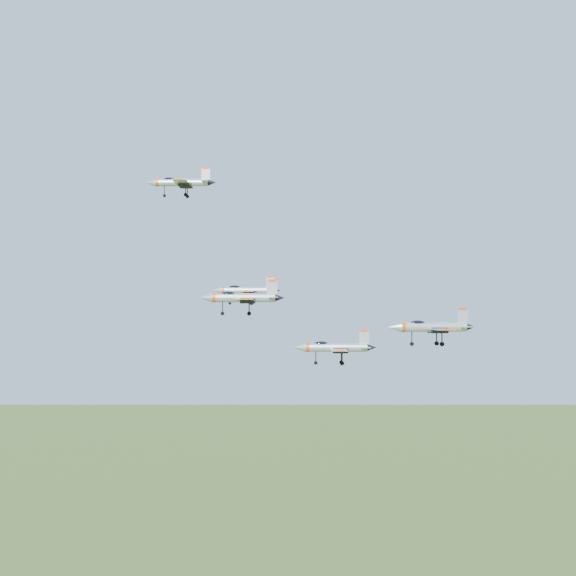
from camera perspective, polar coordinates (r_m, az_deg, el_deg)
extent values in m
cylinder|color=#ADB1BA|center=(136.51, -7.55, 7.44)|extent=(8.79, 3.69, 1.27)
cone|color=#ADB1BA|center=(137.38, -9.75, 7.40)|extent=(2.04, 1.71, 1.27)
cone|color=black|center=(135.86, -5.42, 7.48)|extent=(1.61, 1.42, 1.08)
ellipsoid|color=black|center=(136.91, -8.45, 7.62)|extent=(2.32, 1.48, 0.81)
cube|color=#ADB1BA|center=(133.77, -7.65, 7.52)|extent=(3.36, 4.75, 0.14)
cube|color=#ADB1BA|center=(139.11, -7.31, 7.17)|extent=(3.36, 4.75, 0.14)
cube|color=#ADB1BA|center=(136.19, -5.87, 8.02)|extent=(1.44, 0.52, 2.05)
cube|color=#D24A0E|center=(136.37, -5.87, 8.47)|extent=(1.07, 0.43, 0.34)
cylinder|color=#ADB1BA|center=(129.40, -2.93, -0.18)|extent=(8.26, 3.50, 1.19)
cone|color=#ADB1BA|center=(129.85, -5.12, -0.18)|extent=(1.92, 1.62, 1.19)
cone|color=black|center=(129.14, -0.82, -0.18)|extent=(1.52, 1.34, 1.01)
ellipsoid|color=black|center=(129.57, -3.83, 0.02)|extent=(2.18, 1.40, 0.76)
cube|color=#ADB1BA|center=(126.82, -2.94, -0.26)|extent=(3.18, 4.48, 0.13)
cube|color=#ADB1BA|center=(131.94, -2.78, -0.30)|extent=(3.18, 4.48, 0.13)
cube|color=#ADB1BA|center=(129.21, -1.27, 0.37)|extent=(1.35, 0.50, 1.93)
cube|color=#D24A0E|center=(129.25, -1.27, 0.82)|extent=(1.00, 0.41, 0.32)
cylinder|color=#ADB1BA|center=(108.64, -3.18, -0.70)|extent=(8.59, 3.10, 1.23)
cone|color=#ADB1BA|center=(108.82, -5.88, -0.69)|extent=(1.94, 1.58, 1.23)
cone|color=black|center=(108.69, -0.58, -0.70)|extent=(1.53, 1.32, 1.05)
ellipsoid|color=black|center=(108.69, -4.28, -0.45)|extent=(2.23, 1.33, 0.78)
cube|color=#ADB1BA|center=(105.98, -3.10, -0.81)|extent=(3.06, 4.55, 0.13)
cube|color=#ADB1BA|center=(111.29, -3.07, -0.83)|extent=(3.06, 4.55, 0.13)
cube|color=#ADB1BA|center=(108.69, -1.13, -0.02)|extent=(1.41, 0.43, 1.99)
cube|color=#D24A0E|center=(108.72, -1.13, 0.53)|extent=(1.05, 0.36, 0.33)
cylinder|color=#ADB1BA|center=(134.65, 3.45, -4.24)|extent=(10.31, 4.22, 1.49)
cone|color=#ADB1BA|center=(134.46, 0.81, -4.25)|extent=(2.38, 1.99, 1.49)
cone|color=black|center=(135.10, 5.97, -4.23)|extent=(1.88, 1.65, 1.26)
ellipsoid|color=black|center=(134.51, 2.38, -4.01)|extent=(2.71, 1.71, 0.94)
cube|color=#ADB1BA|center=(131.49, 3.63, -4.44)|extent=(3.90, 5.56, 0.16)
cube|color=#ADB1BA|center=(137.87, 3.47, -4.30)|extent=(3.90, 5.56, 0.16)
cube|color=#ADB1BA|center=(134.92, 5.44, -3.58)|extent=(1.69, 0.60, 2.40)
cube|color=#D24A0E|center=(134.87, 5.44, -3.04)|extent=(1.25, 0.50, 0.40)
cylinder|color=#ADB1BA|center=(125.23, 10.30, -2.75)|extent=(10.42, 2.79, 1.49)
cone|color=#ADB1BA|center=(123.42, 7.57, -2.78)|extent=(2.24, 1.74, 1.49)
cone|color=black|center=(127.23, 12.86, -2.71)|extent=(1.75, 1.46, 1.27)
ellipsoid|color=black|center=(124.44, 9.20, -2.50)|extent=(2.64, 1.38, 0.95)
cube|color=#ADB1BA|center=(122.27, 10.88, -2.91)|extent=(3.26, 5.34, 0.16)
cube|color=#ADB1BA|center=(128.35, 9.95, -2.84)|extent=(3.26, 5.34, 0.16)
cube|color=#ADB1BA|center=(126.76, 12.32, -2.02)|extent=(1.72, 0.36, 2.41)
cube|color=#D24A0E|center=(126.75, 12.32, -1.45)|extent=(1.27, 0.32, 0.40)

